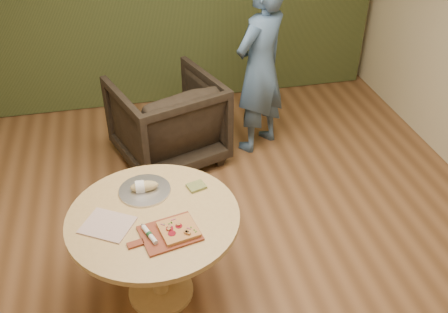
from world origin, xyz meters
The scene contains 11 objects.
room_shell centered at (0.00, 0.00, 1.40)m, with size 5.04×6.04×2.84m.
pedestal_table centered at (-0.49, -0.08, 0.61)m, with size 1.13×1.13×0.75m.
pizza_paddle centered at (-0.41, -0.28, 0.76)m, with size 0.47×0.35×0.01m.
flatbread_pizza centered at (-0.35, -0.27, 0.78)m, with size 0.26×0.26×0.04m.
cutlery_roll centered at (-0.53, -0.28, 0.78)m, with size 0.09×0.19×0.03m.
newspaper centered at (-0.78, -0.11, 0.76)m, with size 0.30×0.25×0.01m, color white.
serving_tray centered at (-0.52, 0.18, 0.76)m, with size 0.36×0.36×0.02m.
bread_roll centered at (-0.52, 0.18, 0.79)m, with size 0.19×0.09×0.09m.
green_packet centered at (-0.16, 0.15, 0.76)m, with size 0.12×0.10×0.02m, color #5B672E.
armchair centered at (-0.20, 1.63, 0.48)m, with size 0.93×0.87×0.95m, color black.
person_standing centered at (0.73, 1.67, 0.87)m, with size 0.64×0.42×1.75m, color #45648A.
Camera 1 is at (-0.57, -2.55, 2.91)m, focal length 40.00 mm.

